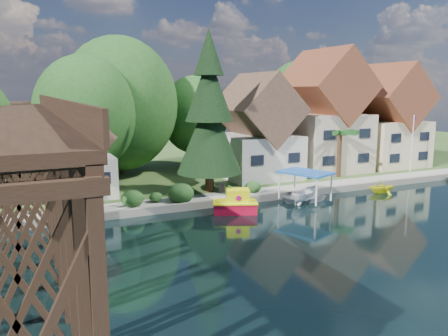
# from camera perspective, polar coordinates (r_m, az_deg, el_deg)

# --- Properties ---
(ground) EXTENTS (140.00, 140.00, 0.00)m
(ground) POSITION_cam_1_polar(r_m,az_deg,el_deg) (30.62, 7.18, -8.35)
(ground) COLOR black
(ground) RESTS_ON ground
(bank) EXTENTS (140.00, 52.00, 0.50)m
(bank) POSITION_cam_1_polar(r_m,az_deg,el_deg) (61.35, -9.73, 1.14)
(bank) COLOR #2C5020
(bank) RESTS_ON ground
(seawall) EXTENTS (60.00, 0.40, 0.62)m
(seawall) POSITION_cam_1_polar(r_m,az_deg,el_deg) (39.11, 6.02, -3.77)
(seawall) COLOR slate
(seawall) RESTS_ON ground
(promenade) EXTENTS (50.00, 2.60, 0.06)m
(promenade) POSITION_cam_1_polar(r_m,az_deg,el_deg) (41.15, 7.51, -2.79)
(promenade) COLOR gray
(promenade) RESTS_ON bank
(trestle_bridge) EXTENTS (4.12, 44.18, 9.30)m
(trestle_bridge) POSITION_cam_1_polar(r_m,az_deg,el_deg) (30.11, -25.40, 0.91)
(trestle_bridge) COLOR black
(trestle_bridge) RESTS_ON ground
(house_left) EXTENTS (7.64, 8.64, 11.02)m
(house_left) POSITION_cam_1_polar(r_m,az_deg,el_deg) (46.62, 4.31, 4.52)
(house_left) COLOR beige
(house_left) RESTS_ON bank
(house_center) EXTENTS (8.65, 9.18, 13.89)m
(house_center) POSITION_cam_1_polar(r_m,az_deg,el_deg) (51.86, 12.85, 6.27)
(house_center) COLOR #C2B398
(house_center) RESTS_ON bank
(house_right) EXTENTS (8.15, 8.64, 12.45)m
(house_right) POSITION_cam_1_polar(r_m,az_deg,el_deg) (57.45, 20.32, 5.61)
(house_right) COLOR beige
(house_right) RESTS_ON bank
(shed) EXTENTS (5.09, 5.40, 7.85)m
(shed) POSITION_cam_1_polar(r_m,az_deg,el_deg) (39.80, -17.93, 1.19)
(shed) COLOR beige
(shed) RESTS_ON bank
(bg_trees) EXTENTS (49.90, 13.30, 10.57)m
(bg_trees) POSITION_cam_1_polar(r_m,az_deg,el_deg) (48.79, -4.92, 7.28)
(bg_trees) COLOR #382314
(bg_trees) RESTS_ON bank
(shrubs) EXTENTS (15.76, 2.47, 1.70)m
(shrubs) POSITION_cam_1_polar(r_m,az_deg,el_deg) (36.55, -6.69, -3.29)
(shrubs) COLOR #1C4519
(shrubs) RESTS_ON bank
(conifer) EXTENTS (5.87, 5.87, 14.45)m
(conifer) POSITION_cam_1_polar(r_m,az_deg,el_deg) (39.15, -1.95, 6.88)
(conifer) COLOR #382314
(conifer) RESTS_ON bank
(palm_tree) EXTENTS (4.20, 4.20, 5.33)m
(palm_tree) POSITION_cam_1_polar(r_m,az_deg,el_deg) (47.84, 14.95, 4.36)
(palm_tree) COLOR #382314
(palm_tree) RESTS_ON bank
(flagpole) EXTENTS (0.94, 0.47, 6.49)m
(flagpole) POSITION_cam_1_polar(r_m,az_deg,el_deg) (53.23, 23.46, 3.69)
(flagpole) COLOR white
(flagpole) RESTS_ON bank
(tugboat) EXTENTS (3.96, 3.07, 2.54)m
(tugboat) POSITION_cam_1_polar(r_m,az_deg,el_deg) (34.94, 1.52, -4.64)
(tugboat) COLOR #B70C27
(tugboat) RESTS_ON ground
(boat_white_a) EXTENTS (4.58, 3.66, 0.85)m
(boat_white_a) POSITION_cam_1_polar(r_m,az_deg,el_deg) (39.17, 10.67, -3.70)
(boat_white_a) COLOR silver
(boat_white_a) RESTS_ON ground
(boat_canopy) EXTENTS (4.33, 5.06, 2.75)m
(boat_canopy) POSITION_cam_1_polar(r_m,az_deg,el_deg) (38.60, 10.53, -2.75)
(boat_canopy) COLOR white
(boat_canopy) RESTS_ON ground
(boat_yellow) EXTENTS (3.12, 2.81, 1.45)m
(boat_yellow) POSITION_cam_1_polar(r_m,az_deg,el_deg) (44.28, 19.95, -2.15)
(boat_yellow) COLOR #CCCB16
(boat_yellow) RESTS_ON ground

